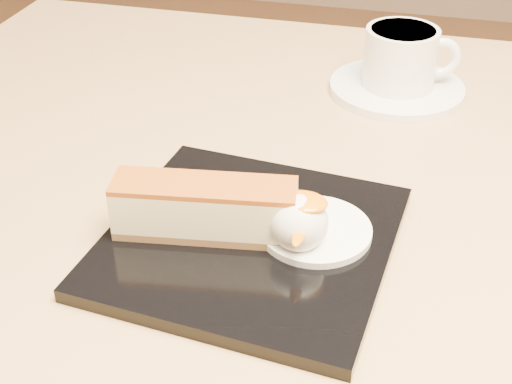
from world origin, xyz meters
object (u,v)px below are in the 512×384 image
(table, at_px, (221,296))
(saucer, at_px, (396,88))
(ice_cream_scoop, at_px, (299,222))
(cheesecake, at_px, (205,208))
(dessert_plate, at_px, (250,241))
(coffee_cup, at_px, (402,56))

(table, distance_m, saucer, 0.30)
(table, distance_m, ice_cream_scoop, 0.24)
(table, height_order, ice_cream_scoop, ice_cream_scoop)
(cheesecake, height_order, ice_cream_scoop, same)
(table, relative_size, dessert_plate, 3.64)
(ice_cream_scoop, bearing_deg, coffee_cup, 80.89)
(table, relative_size, coffee_cup, 7.56)
(table, height_order, saucer, saucer)
(coffee_cup, bearing_deg, dessert_plate, -119.86)
(table, xyz_separation_m, saucer, (0.15, 0.21, 0.16))
(dessert_plate, relative_size, cheesecake, 1.50)
(table, bearing_deg, saucer, 55.22)
(ice_cream_scoop, bearing_deg, dessert_plate, 172.87)
(dessert_plate, distance_m, ice_cream_scoop, 0.05)
(cheesecake, relative_size, ice_cream_scoop, 3.23)
(dessert_plate, bearing_deg, saucer, 74.09)
(saucer, bearing_deg, cheesecake, -111.36)
(table, relative_size, cheesecake, 5.44)
(dessert_plate, height_order, cheesecake, cheesecake)
(ice_cream_scoop, height_order, saucer, ice_cream_scoop)
(dessert_plate, bearing_deg, coffee_cup, 73.78)
(cheesecake, bearing_deg, dessert_plate, -0.06)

